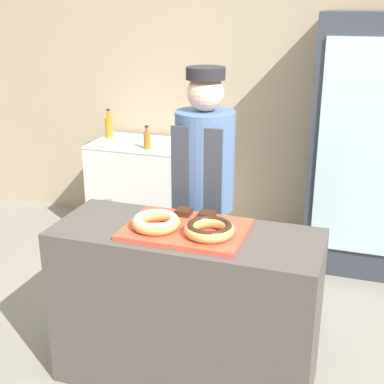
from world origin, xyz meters
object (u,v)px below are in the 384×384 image
object	(u,v)px
beverage_fridge	(360,146)
chest_freezer	(148,189)
serving_tray	(186,229)
bottle_amber	(147,140)
donut_chocolate_glaze	(209,229)
bottle_orange	(109,127)
baker_person	(204,196)
donut_light_glaze	(156,221)
brownie_back_right	(207,215)
brownie_back_left	(184,212)

from	to	relation	value
beverage_fridge	chest_freezer	world-z (taller)	beverage_fridge
serving_tray	bottle_amber	bearing A→B (deg)	119.23
donut_chocolate_glaze	chest_freezer	size ratio (longest dim) A/B	0.26
serving_tray	beverage_fridge	world-z (taller)	beverage_fridge
bottle_amber	bottle_orange	bearing A→B (deg)	151.67
beverage_fridge	baker_person	bearing A→B (deg)	-126.40
donut_light_glaze	brownie_back_right	size ratio (longest dim) A/B	3.11
donut_light_glaze	bottle_amber	xyz separation A→B (m)	(-0.75, 1.65, -0.03)
baker_person	beverage_fridge	xyz separation A→B (m)	(0.87, 1.18, 0.10)
beverage_fridge	donut_light_glaze	bearing A→B (deg)	-117.01
brownie_back_right	bottle_orange	xyz separation A→B (m)	(-1.43, 1.69, 0.01)
serving_tray	bottle_orange	size ratio (longest dim) A/B	2.39
brownie_back_left	beverage_fridge	bearing A→B (deg)	62.09
beverage_fridge	brownie_back_left	bearing A→B (deg)	-117.91
donut_chocolate_glaze	bottle_amber	world-z (taller)	bottle_amber
brownie_back_right	chest_freezer	xyz separation A→B (m)	(-1.04, 1.61, -0.51)
baker_person	serving_tray	bearing A→B (deg)	-81.90
chest_freezer	bottle_amber	distance (m)	0.53
brownie_back_left	bottle_amber	xyz separation A→B (m)	(-0.82, 1.44, -0.01)
chest_freezer	bottle_orange	world-z (taller)	bottle_orange
brownie_back_left	bottle_orange	distance (m)	2.14
brownie_back_left	chest_freezer	xyz separation A→B (m)	(-0.91, 1.61, -0.51)
baker_person	bottle_orange	distance (m)	1.81
donut_chocolate_glaze	beverage_fridge	bearing A→B (deg)	70.47
serving_tray	baker_person	world-z (taller)	baker_person
serving_tray	beverage_fridge	distance (m)	1.93
donut_chocolate_glaze	beverage_fridge	xyz separation A→B (m)	(0.64, 1.82, 0.02)
serving_tray	donut_chocolate_glaze	bearing A→B (deg)	-21.21
baker_person	bottle_amber	bearing A→B (deg)	128.71
bottle_amber	serving_tray	bearing A→B (deg)	-60.77
baker_person	bottle_orange	xyz separation A→B (m)	(-1.29, 1.27, 0.07)
donut_light_glaze	bottle_orange	world-z (taller)	bottle_orange
chest_freezer	serving_tray	bearing A→B (deg)	-61.19
donut_light_glaze	beverage_fridge	size ratio (longest dim) A/B	0.13
chest_freezer	bottle_orange	xyz separation A→B (m)	(-0.40, 0.08, 0.52)
donut_chocolate_glaze	baker_person	distance (m)	0.68
beverage_fridge	chest_freezer	distance (m)	1.84
donut_chocolate_glaze	brownie_back_right	world-z (taller)	donut_chocolate_glaze
beverage_fridge	donut_chocolate_glaze	bearing A→B (deg)	-109.53
donut_light_glaze	brownie_back_right	world-z (taller)	donut_light_glaze
donut_chocolate_glaze	brownie_back_right	bearing A→B (deg)	109.70
serving_tray	baker_person	xyz separation A→B (m)	(-0.08, 0.58, -0.03)
brownie_back_left	donut_chocolate_glaze	bearing A→B (deg)	-45.32
donut_chocolate_glaze	beverage_fridge	size ratio (longest dim) A/B	0.13
serving_tray	chest_freezer	xyz separation A→B (m)	(-0.97, 1.77, -0.48)
brownie_back_right	chest_freezer	bearing A→B (deg)	122.76
serving_tray	brownie_back_left	world-z (taller)	brownie_back_left
serving_tray	donut_chocolate_glaze	distance (m)	0.16
donut_chocolate_glaze	serving_tray	bearing A→B (deg)	158.79
brownie_back_left	bottle_amber	size ratio (longest dim) A/B	0.41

